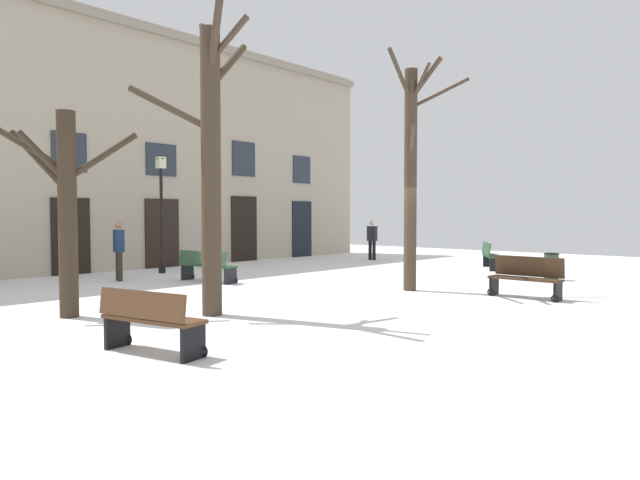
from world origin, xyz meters
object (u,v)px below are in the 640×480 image
litter_bin (551,266)px  bench_far_corner (207,266)px  bench_facing_shops (491,255)px  bench_by_litter_bin (526,277)px  person_crossing_plaza (372,238)px  person_strolling (119,248)px  tree_foreground (411,172)px  tree_center (211,157)px  tree_right_of_center (66,206)px  bench_near_center_tree (150,320)px  streetlamp (161,201)px

litter_bin → bench_far_corner: bench_far_corner is taller
bench_far_corner → bench_facing_shops: 9.72m
bench_by_litter_bin → person_crossing_plaza: bearing=145.5°
person_strolling → tree_foreground: bearing=41.4°
litter_bin → person_crossing_plaza: person_crossing_plaza is taller
litter_bin → tree_center: bearing=165.4°
tree_center → bench_facing_shops: 12.09m
bench_far_corner → bench_by_litter_bin: 8.24m
litter_bin → bench_far_corner: (-6.85, 6.85, 0.07)m
tree_right_of_center → bench_near_center_tree: (-0.48, -3.54, -1.55)m
streetlamp → person_strolling: streetlamp is taller
tree_center → streetlamp: bearing=64.0°
bench_near_center_tree → tree_center: bearing=-64.6°
litter_bin → bench_facing_shops: size_ratio=0.43×
tree_foreground → bench_far_corner: size_ratio=2.96×
streetlamp → tree_center: bearing=-116.0°
bench_near_center_tree → bench_facing_shops: size_ratio=0.90×
streetlamp → bench_facing_shops: 11.09m
tree_right_of_center → bench_near_center_tree: size_ratio=2.30×
streetlamp → bench_by_litter_bin: size_ratio=2.33×
tree_center → bench_facing_shops: bearing=0.7°
bench_by_litter_bin → person_crossing_plaza: person_crossing_plaza is taller
bench_by_litter_bin → bench_near_center_tree: bearing=-100.5°
streetlamp → litter_bin: (6.35, -9.87, -1.91)m
streetlamp → bench_near_center_tree: 10.96m
person_strolling → bench_far_corner: bearing=50.4°
tree_center → person_strolling: tree_center is taller
streetlamp → bench_facing_shops: streetlamp is taller
person_strolling → person_crossing_plaza: person_strolling is taller
tree_foreground → tree_right_of_center: tree_foreground is taller
tree_right_of_center → bench_far_corner: 5.72m
litter_bin → person_strolling: (-8.34, 8.86, 0.55)m
person_crossing_plaza → bench_far_corner: bearing=87.8°
person_strolling → litter_bin: bearing=57.0°
tree_foreground → person_crossing_plaza: tree_foreground is taller
bench_near_center_tree → bench_far_corner: bearing=-53.5°
tree_foreground → person_crossing_plaza: 9.65m
tree_foreground → bench_near_center_tree: 8.06m
tree_right_of_center → person_strolling: 5.75m
bench_far_corner → person_crossing_plaza: person_crossing_plaza is taller
tree_foreground → bench_facing_shops: bearing=8.8°
bench_far_corner → streetlamp: bearing=-15.2°
tree_right_of_center → bench_facing_shops: tree_right_of_center is taller
tree_foreground → bench_by_litter_bin: size_ratio=3.52×
tree_foreground → person_strolling: (-3.74, 7.14, -1.95)m
bench_facing_shops → bench_far_corner: bearing=122.1°
tree_foreground → bench_by_litter_bin: tree_foreground is taller
tree_foreground → streetlamp: tree_foreground is taller
tree_center → streetlamp: tree_center is taller
bench_far_corner → bench_near_center_tree: bearing=132.6°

